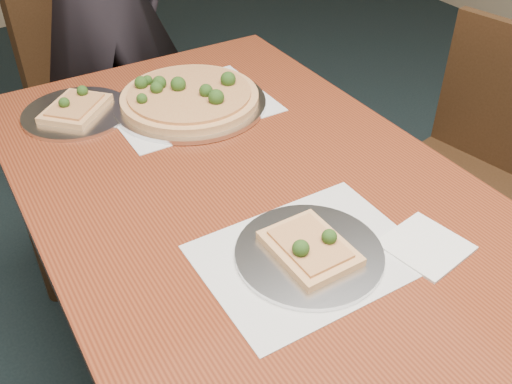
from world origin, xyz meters
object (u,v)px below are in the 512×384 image
chair_far (92,81)px  slice_plate_near (310,251)px  chair_right (474,162)px  pizza_pan (189,98)px  dining_table (256,224)px  slice_plate_far (76,110)px

chair_far → slice_plate_near: size_ratio=3.25×
chair_right → pizza_pan: (-0.76, 0.37, 0.26)m
dining_table → pizza_pan: (0.05, 0.42, 0.11)m
chair_right → slice_plate_near: 0.90m
chair_far → slice_plate_near: 1.42m
slice_plate_near → pizza_pan: bearing=84.4°
dining_table → pizza_pan: size_ratio=3.69×
dining_table → pizza_pan: bearing=83.8°
slice_plate_far → chair_right: bearing=-25.0°
chair_far → slice_plate_near: chair_far is taller
dining_table → chair_right: (0.80, 0.05, -0.14)m
pizza_pan → chair_far: bearing=94.8°
dining_table → chair_far: chair_far is taller
slice_plate_near → slice_plate_far: (-0.21, 0.75, -0.00)m
slice_plate_far → dining_table: bearing=-66.6°
dining_table → chair_far: (-0.02, 1.18, -0.14)m
pizza_pan → slice_plate_near: (-0.06, -0.64, -0.01)m
chair_far → slice_plate_far: size_ratio=3.25×
pizza_pan → dining_table: bearing=-96.2°
pizza_pan → slice_plate_far: pizza_pan is taller
pizza_pan → slice_plate_far: 0.30m
chair_right → slice_plate_near: size_ratio=3.25×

